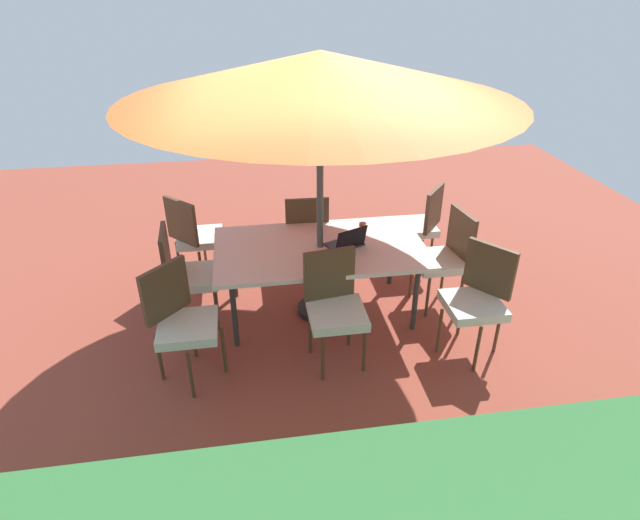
{
  "coord_description": "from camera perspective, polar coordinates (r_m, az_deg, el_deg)",
  "views": [
    {
      "loc": [
        0.65,
        4.18,
        2.93
      ],
      "look_at": [
        0.0,
        0.0,
        0.58
      ],
      "focal_mm": 28.99,
      "sensor_mm": 36.0,
      "label": 1
    }
  ],
  "objects": [
    {
      "name": "ground_plane",
      "position": [
        5.15,
        0.0,
        -5.74
      ],
      "size": [
        10.0,
        10.0,
        0.02
      ],
      "primitive_type": "cube",
      "color": "brown"
    },
    {
      "name": "dining_table",
      "position": [
        4.79,
        0.0,
        1.03
      ],
      "size": [
        1.94,
        1.12,
        0.72
      ],
      "color": "silver",
      "rests_on": "ground_plane"
    },
    {
      "name": "patio_umbrella",
      "position": [
        4.28,
        0.0,
        19.59
      ],
      "size": [
        3.23,
        3.23,
        2.42
      ],
      "color": "#4C4C4C",
      "rests_on": "ground_plane"
    },
    {
      "name": "chair_northwest",
      "position": [
        4.55,
        17.01,
        -3.83
      ],
      "size": [
        0.58,
        0.58,
        0.98
      ],
      "rotation": [
        0.0,
        0.0,
        2.23
      ],
      "color": "silver",
      "rests_on": "ground_plane"
    },
    {
      "name": "chair_southeast",
      "position": [
        5.54,
        -13.65,
        2.77
      ],
      "size": [
        0.59,
        0.59,
        0.98
      ],
      "rotation": [
        0.0,
        0.0,
        5.47
      ],
      "color": "silver",
      "rests_on": "ground_plane"
    },
    {
      "name": "chair_north",
      "position": [
        4.26,
        1.63,
        -4.87
      ],
      "size": [
        0.48,
        0.49,
        0.98
      ],
      "rotation": [
        0.0,
        0.0,
        3.29
      ],
      "color": "silver",
      "rests_on": "ground_plane"
    },
    {
      "name": "chair_east",
      "position": [
        4.86,
        -14.66,
        -1.27
      ],
      "size": [
        0.47,
        0.46,
        0.98
      ],
      "rotation": [
        0.0,
        0.0,
        4.77
      ],
      "color": "silver",
      "rests_on": "ground_plane"
    },
    {
      "name": "chair_northeast",
      "position": [
        4.23,
        -15.05,
        -6.24
      ],
      "size": [
        0.59,
        0.59,
        0.98
      ],
      "rotation": [
        0.0,
        0.0,
        3.95
      ],
      "color": "silver",
      "rests_on": "ground_plane"
    },
    {
      "name": "chair_west",
      "position": [
        5.13,
        13.65,
        0.59
      ],
      "size": [
        0.49,
        0.48,
        0.98
      ],
      "rotation": [
        0.0,
        0.0,
        1.71
      ],
      "color": "silver",
      "rests_on": "ground_plane"
    },
    {
      "name": "chair_south",
      "position": [
        5.45,
        -1.54,
        3.2
      ],
      "size": [
        0.46,
        0.47,
        0.98
      ],
      "rotation": [
        0.0,
        0.0,
        -0.04
      ],
      "color": "silver",
      "rests_on": "ground_plane"
    },
    {
      "name": "chair_southwest",
      "position": [
        5.73,
        10.86,
        4.03
      ],
      "size": [
        0.58,
        0.58,
        0.98
      ],
      "rotation": [
        0.0,
        0.0,
        0.89
      ],
      "color": "silver",
      "rests_on": "ground_plane"
    },
    {
      "name": "laptop",
      "position": [
        4.74,
        2.98,
        1.98
      ],
      "size": [
        0.39,
        0.36,
        0.21
      ],
      "rotation": [
        0.0,
        0.0,
        0.42
      ],
      "color": "#2D2D33",
      "rests_on": "dining_table"
    },
    {
      "name": "cup",
      "position": [
        5.04,
        4.72,
        3.61
      ],
      "size": [
        0.07,
        0.07,
        0.09
      ],
      "primitive_type": "cylinder",
      "color": "#CC4C33",
      "rests_on": "dining_table"
    }
  ]
}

